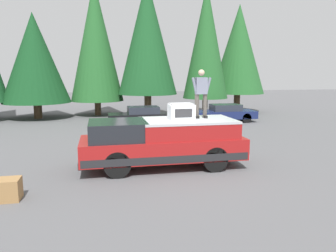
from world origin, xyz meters
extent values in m
plane|color=#565659|center=(0.00, 0.00, 0.00)|extent=(90.00, 90.00, 0.00)
cube|color=maroon|center=(-0.06, 0.71, 0.70)|extent=(2.00, 5.50, 0.70)
cube|color=#232326|center=(-0.06, 0.71, 0.51)|extent=(2.01, 5.39, 0.24)
cube|color=black|center=(-0.06, 2.23, 1.35)|extent=(1.84, 1.87, 0.60)
cube|color=maroon|center=(-0.06, -0.17, 1.31)|extent=(1.92, 3.19, 0.52)
cube|color=#B7BABF|center=(-0.06, -0.17, 1.61)|extent=(1.94, 3.19, 0.08)
cube|color=#232326|center=(-0.06, 3.40, 0.43)|extent=(1.96, 0.16, 0.20)
cube|color=#B2B5BA|center=(-0.06, -1.98, 0.43)|extent=(1.96, 0.16, 0.20)
cylinder|color=black|center=(-0.91, 2.31, 0.42)|extent=(0.30, 0.84, 0.84)
cylinder|color=black|center=(0.79, 2.31, 0.42)|extent=(0.30, 0.84, 0.84)
cylinder|color=black|center=(-0.91, -0.88, 0.42)|extent=(0.30, 0.84, 0.84)
cylinder|color=black|center=(0.79, -0.88, 0.42)|extent=(0.30, 0.84, 0.84)
cube|color=silver|center=(-0.13, 0.07, 1.91)|extent=(0.64, 0.84, 0.52)
cube|color=#2D2D30|center=(-0.45, 0.07, 1.91)|extent=(0.01, 0.59, 0.29)
cube|color=#99999E|center=(-0.13, 0.07, 2.19)|extent=(0.58, 0.76, 0.04)
cylinder|color=#423D38|center=(0.17, -0.87, 2.07)|extent=(0.15, 0.15, 0.84)
cube|color=black|center=(0.13, -0.87, 1.69)|extent=(0.26, 0.11, 0.08)
cylinder|color=#423D38|center=(0.17, -0.57, 2.07)|extent=(0.15, 0.15, 0.84)
cube|color=black|center=(0.13, -0.57, 1.69)|extent=(0.26, 0.11, 0.08)
cube|color=gray|center=(0.17, -0.72, 2.78)|extent=(0.24, 0.40, 0.58)
sphere|color=beige|center=(0.17, -0.72, 3.23)|extent=(0.22, 0.22, 0.22)
cylinder|color=gray|center=(0.14, -0.96, 2.78)|extent=(0.09, 0.23, 0.58)
cylinder|color=gray|center=(0.14, -0.47, 2.78)|extent=(0.09, 0.23, 0.58)
cube|color=navy|center=(9.50, -5.27, 0.49)|extent=(1.64, 4.10, 0.50)
cube|color=#282D38|center=(9.50, -5.37, 0.95)|extent=(1.31, 1.89, 0.42)
cylinder|color=black|center=(8.78, -4.00, 0.31)|extent=(0.20, 0.62, 0.62)
cylinder|color=black|center=(10.22, -4.00, 0.31)|extent=(0.20, 0.62, 0.62)
cylinder|color=black|center=(8.78, -6.54, 0.31)|extent=(0.20, 0.62, 0.62)
cylinder|color=black|center=(10.22, -6.54, 0.31)|extent=(0.20, 0.62, 0.62)
cube|color=black|center=(9.18, 0.25, 0.49)|extent=(1.64, 4.10, 0.50)
cube|color=#282D38|center=(9.18, 0.15, 0.95)|extent=(1.31, 1.89, 0.42)
cylinder|color=black|center=(8.46, 1.52, 0.31)|extent=(0.20, 0.62, 0.62)
cylinder|color=black|center=(9.90, 1.52, 0.31)|extent=(0.20, 0.62, 0.62)
cylinder|color=black|center=(8.46, -1.02, 0.31)|extent=(0.20, 0.62, 0.62)
cylinder|color=black|center=(9.90, -1.02, 0.31)|extent=(0.20, 0.62, 0.62)
cube|color=olive|center=(-2.19, 5.13, 0.28)|extent=(0.56, 0.56, 0.56)
cylinder|color=#4C3826|center=(14.66, -8.40, 0.76)|extent=(0.51, 0.51, 1.53)
cone|color=#235B28|center=(14.66, -8.40, 5.07)|extent=(4.27, 4.27, 7.09)
cylinder|color=#4C3826|center=(13.02, -5.09, 0.66)|extent=(0.40, 0.40, 1.31)
cone|color=#235B28|center=(13.02, -5.09, 5.51)|extent=(3.36, 3.36, 8.39)
cylinder|color=#4C3826|center=(13.55, -0.78, 0.82)|extent=(0.52, 0.52, 1.64)
cone|color=#194C23|center=(13.55, -0.78, 5.80)|extent=(4.35, 4.35, 8.33)
cylinder|color=#4C3826|center=(14.79, 2.91, 0.55)|extent=(0.47, 0.47, 1.10)
cone|color=#235B28|center=(14.79, 2.91, 5.51)|extent=(3.92, 3.92, 8.82)
cylinder|color=#4C3826|center=(13.80, 7.09, 0.56)|extent=(0.56, 0.56, 1.13)
cone|color=#14421E|center=(13.80, 7.09, 4.22)|extent=(4.67, 4.67, 6.19)
camera|label=1|loc=(-10.91, 2.78, 3.24)|focal=35.23mm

